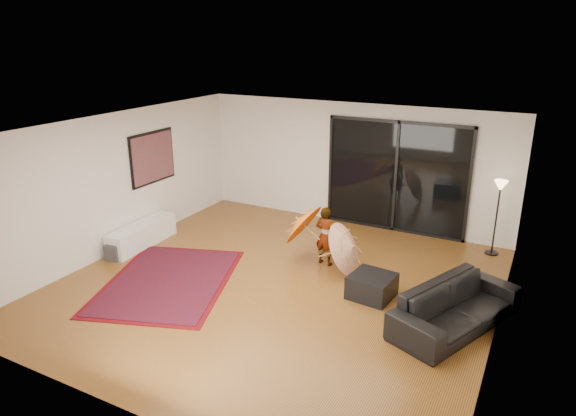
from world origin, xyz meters
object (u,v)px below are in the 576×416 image
Objects in this scene: ottoman at (372,286)px; child at (325,236)px; media_console at (142,235)px; sofa at (456,307)px.

child is (-1.19, 0.80, 0.37)m from ottoman.
ottoman is at bearing 153.40° from child.
media_console is at bearing -178.76° from ottoman.
ottoman is 0.60× the size of child.
sofa is 1.97× the size of child.
media_console is 0.75× the size of sofa.
sofa is at bearing -3.56° from media_console.
ottoman is 1.48m from child.
ottoman is at bearing 101.12° from sofa.
media_console is at bearing 111.32° from sofa.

